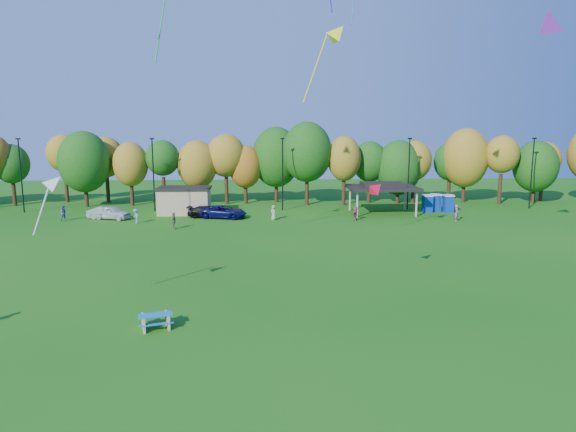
{
  "coord_description": "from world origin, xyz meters",
  "views": [
    {
      "loc": [
        -0.47,
        -24.09,
        10.23
      ],
      "look_at": [
        1.01,
        6.0,
        5.07
      ],
      "focal_mm": 32.0,
      "sensor_mm": 36.0,
      "label": 1
    }
  ],
  "objects_px": {
    "car_b": "(106,213)",
    "car_c": "(224,212)",
    "car_d": "(208,212)",
    "porta_potties": "(437,203)",
    "picnic_table": "(156,320)",
    "car_a": "(112,213)"
  },
  "relations": [
    {
      "from": "porta_potties",
      "to": "car_d",
      "type": "xyz_separation_m",
      "value": [
        -28.03,
        -2.75,
        -0.43
      ]
    },
    {
      "from": "car_b",
      "to": "car_d",
      "type": "height_order",
      "value": "car_b"
    },
    {
      "from": "picnic_table",
      "to": "car_c",
      "type": "bearing_deg",
      "value": 71.35
    },
    {
      "from": "car_c",
      "to": "car_b",
      "type": "bearing_deg",
      "value": 103.6
    },
    {
      "from": "car_a",
      "to": "picnic_table",
      "type": "bearing_deg",
      "value": -141.21
    },
    {
      "from": "car_b",
      "to": "car_c",
      "type": "xyz_separation_m",
      "value": [
        13.45,
        -0.35,
        0.05
      ]
    },
    {
      "from": "car_b",
      "to": "car_c",
      "type": "height_order",
      "value": "car_c"
    },
    {
      "from": "car_c",
      "to": "car_d",
      "type": "relative_size",
      "value": 1.14
    },
    {
      "from": "porta_potties",
      "to": "picnic_table",
      "type": "height_order",
      "value": "porta_potties"
    },
    {
      "from": "porta_potties",
      "to": "car_d",
      "type": "distance_m",
      "value": 28.17
    },
    {
      "from": "porta_potties",
      "to": "picnic_table",
      "type": "bearing_deg",
      "value": -126.83
    },
    {
      "from": "picnic_table",
      "to": "car_d",
      "type": "xyz_separation_m",
      "value": [
        -0.83,
        33.58,
        0.25
      ]
    },
    {
      "from": "porta_potties",
      "to": "picnic_table",
      "type": "xyz_separation_m",
      "value": [
        -27.2,
        -36.32,
        -0.67
      ]
    },
    {
      "from": "porta_potties",
      "to": "car_a",
      "type": "xyz_separation_m",
      "value": [
        -38.84,
        -3.27,
        -0.34
      ]
    },
    {
      "from": "porta_potties",
      "to": "picnic_table",
      "type": "relative_size",
      "value": 1.86
    },
    {
      "from": "car_b",
      "to": "car_c",
      "type": "relative_size",
      "value": 0.79
    },
    {
      "from": "porta_potties",
      "to": "picnic_table",
      "type": "distance_m",
      "value": 45.39
    },
    {
      "from": "car_a",
      "to": "car_c",
      "type": "relative_size",
      "value": 0.84
    },
    {
      "from": "car_c",
      "to": "car_d",
      "type": "xyz_separation_m",
      "value": [
        -1.91,
        0.49,
        -0.06
      ]
    },
    {
      "from": "car_b",
      "to": "car_d",
      "type": "relative_size",
      "value": 0.89
    },
    {
      "from": "car_d",
      "to": "car_a",
      "type": "bearing_deg",
      "value": 101.46
    },
    {
      "from": "car_a",
      "to": "car_d",
      "type": "height_order",
      "value": "car_a"
    }
  ]
}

